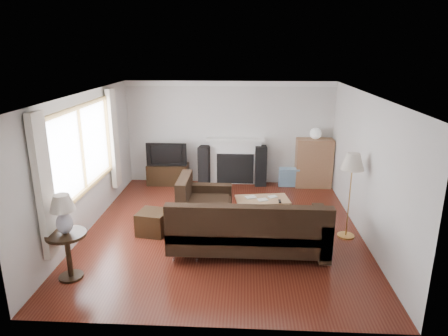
# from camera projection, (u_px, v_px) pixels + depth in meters

# --- Properties ---
(room) EXTENTS (5.10, 5.60, 2.54)m
(room) POSITION_uv_depth(u_px,v_px,m) (223.00, 165.00, 7.11)
(room) COLOR #511C12
(room) RESTS_ON ground
(window) EXTENTS (0.12, 2.74, 1.54)m
(window) POSITION_uv_depth(u_px,v_px,m) (82.00, 149.00, 6.96)
(window) COLOR olive
(window) RESTS_ON room
(curtain_near) EXTENTS (0.10, 0.35, 2.10)m
(curtain_near) POSITION_uv_depth(u_px,v_px,m) (44.00, 187.00, 5.55)
(curtain_near) COLOR silver
(curtain_near) RESTS_ON room
(curtain_far) EXTENTS (0.10, 0.35, 2.10)m
(curtain_far) POSITION_uv_depth(u_px,v_px,m) (114.00, 139.00, 8.45)
(curtain_far) COLOR silver
(curtain_far) RESTS_ON room
(fireplace) EXTENTS (1.40, 0.26, 1.15)m
(fireplace) POSITION_uv_depth(u_px,v_px,m) (235.00, 161.00, 9.82)
(fireplace) COLOR white
(fireplace) RESTS_ON room
(tv_stand) EXTENTS (1.00, 0.45, 0.50)m
(tv_stand) POSITION_uv_depth(u_px,v_px,m) (168.00, 174.00, 9.86)
(tv_stand) COLOR black
(tv_stand) RESTS_ON ground
(television) EXTENTS (0.98, 0.13, 0.56)m
(television) POSITION_uv_depth(u_px,v_px,m) (167.00, 153.00, 9.71)
(television) COLOR black
(television) RESTS_ON tv_stand
(speaker_left) EXTENTS (0.31, 0.36, 0.95)m
(speaker_left) POSITION_uv_depth(u_px,v_px,m) (205.00, 165.00, 9.79)
(speaker_left) COLOR black
(speaker_left) RESTS_ON ground
(speaker_right) EXTENTS (0.29, 0.34, 0.97)m
(speaker_right) POSITION_uv_depth(u_px,v_px,m) (261.00, 166.00, 9.72)
(speaker_right) COLOR black
(speaker_right) RESTS_ON ground
(bookshelf) EXTENTS (0.86, 0.41, 1.18)m
(bookshelf) POSITION_uv_depth(u_px,v_px,m) (314.00, 163.00, 9.60)
(bookshelf) COLOR #8B5F40
(bookshelf) RESTS_ON ground
(globe_lamp) EXTENTS (0.27, 0.27, 0.27)m
(globe_lamp) POSITION_uv_depth(u_px,v_px,m) (316.00, 134.00, 9.39)
(globe_lamp) COLOR white
(globe_lamp) RESTS_ON bookshelf
(sectional_sofa) EXTENTS (2.79, 2.04, 0.90)m
(sectional_sofa) POSITION_uv_depth(u_px,v_px,m) (248.00, 226.00, 6.52)
(sectional_sofa) COLOR black
(sectional_sofa) RESTS_ON ground
(coffee_table) EXTENTS (1.10, 0.72, 0.40)m
(coffee_table) POSITION_uv_depth(u_px,v_px,m) (262.00, 208.00, 7.91)
(coffee_table) COLOR #A5784F
(coffee_table) RESTS_ON ground
(footstool) EXTENTS (0.58, 0.58, 0.42)m
(footstool) POSITION_uv_depth(u_px,v_px,m) (153.00, 222.00, 7.24)
(footstool) COLOR black
(footstool) RESTS_ON ground
(floor_lamp) EXTENTS (0.47, 0.47, 1.55)m
(floor_lamp) POSITION_uv_depth(u_px,v_px,m) (350.00, 196.00, 6.95)
(floor_lamp) COLOR #BE8942
(floor_lamp) RESTS_ON ground
(side_table) EXTENTS (0.57, 0.57, 0.72)m
(side_table) POSITION_uv_depth(u_px,v_px,m) (69.00, 256.00, 5.79)
(side_table) COLOR black
(side_table) RESTS_ON ground
(table_lamp) EXTENTS (0.36, 0.36, 0.58)m
(table_lamp) POSITION_uv_depth(u_px,v_px,m) (63.00, 215.00, 5.61)
(table_lamp) COLOR silver
(table_lamp) RESTS_ON side_table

